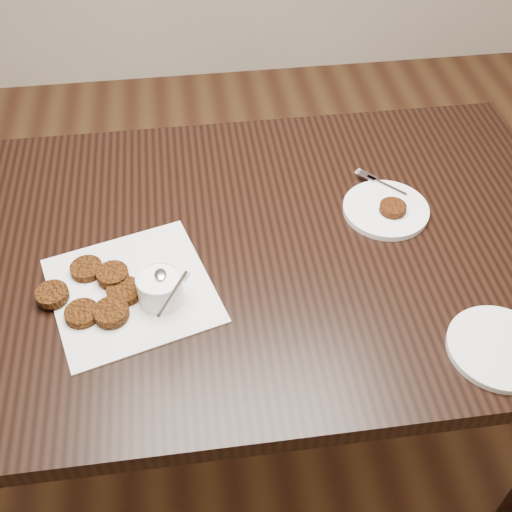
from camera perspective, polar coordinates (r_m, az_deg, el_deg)
The scene contains 7 objects.
floor at distance 1.88m, azimuth -0.24°, elevation -15.98°, with size 4.00×4.00×0.00m, color brown.
table at distance 1.57m, azimuth 0.16°, elevation -8.61°, with size 1.35×0.87×0.75m, color black.
napkin at distance 1.22m, azimuth -11.10°, elevation -3.03°, with size 0.29×0.29×0.00m, color white.
sauce_ramekin at distance 1.15m, azimuth -8.77°, elevation -1.84°, with size 0.11×0.11×0.12m, color white, non-canonical shape.
patty_cluster at distance 1.21m, azimuth -14.26°, elevation -3.52°, with size 0.22×0.22×0.02m, color #672F0D, non-canonical shape.
plate_with_patty at distance 1.37m, azimuth 11.62°, elevation 4.33°, with size 0.18×0.18×0.03m, color white, non-canonical shape.
plate_empty at distance 1.19m, azimuth 21.02°, elevation -7.73°, with size 0.18×0.18×0.01m, color white.
Camera 1 is at (-0.11, -0.87, 1.66)m, focal length 44.51 mm.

